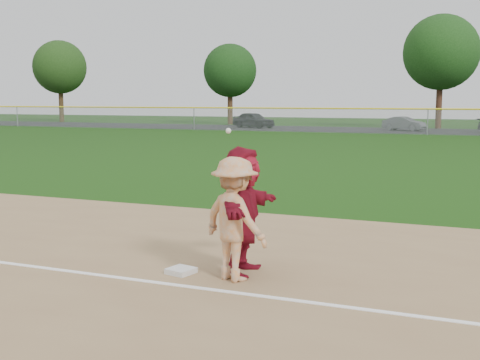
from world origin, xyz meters
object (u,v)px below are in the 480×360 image
at_px(base_runner, 243,210).
at_px(car_mid, 404,124).
at_px(car_left, 254,120).
at_px(first_base, 181,271).

distance_m(base_runner, car_mid, 45.95).
height_order(car_left, car_mid, car_left).
xyz_separation_m(base_runner, car_mid, (-3.05, 45.84, -0.40)).
distance_m(first_base, car_mid, 46.29).
bearing_deg(base_runner, car_left, 18.21).
height_order(base_runner, car_mid, base_runner).
xyz_separation_m(first_base, car_left, (-16.36, 46.43, 0.70)).
xyz_separation_m(first_base, car_mid, (-2.17, 46.24, 0.56)).
bearing_deg(car_left, car_mid, -68.93).
relative_size(car_left, car_mid, 1.20).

